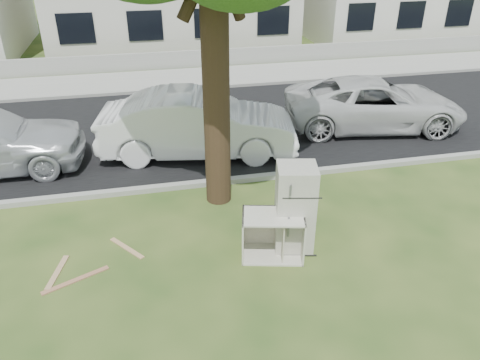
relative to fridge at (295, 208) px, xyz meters
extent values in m
plane|color=#244117|center=(-0.65, 0.19, -0.83)|extent=(120.00, 120.00, 0.00)
cube|color=black|center=(-0.65, 6.19, -0.83)|extent=(120.00, 7.00, 0.01)
cube|color=gray|center=(-0.65, 2.64, -0.83)|extent=(120.00, 0.18, 0.12)
cube|color=gray|center=(-0.65, 9.74, -0.83)|extent=(120.00, 0.18, 0.12)
cube|color=gray|center=(-0.65, 11.19, -0.83)|extent=(120.00, 2.80, 0.01)
cube|color=gray|center=(-0.65, 12.79, -0.48)|extent=(120.00, 0.15, 0.70)
cylinder|color=black|center=(-1.05, 1.99, 1.77)|extent=(0.54, 0.54, 5.20)
cube|color=beige|center=(0.00, 0.00, 0.00)|extent=(0.80, 0.77, 1.67)
cube|color=beige|center=(-0.45, -0.17, -0.41)|extent=(1.22, 0.91, 0.85)
cube|color=#9D694C|center=(-3.89, -0.14, -0.82)|extent=(1.09, 0.56, 0.02)
cube|color=tan|center=(-3.03, 0.58, -0.82)|extent=(0.63, 0.78, 0.02)
cube|color=tan|center=(-4.22, 0.14, -0.82)|extent=(0.32, 0.90, 0.02)
imported|color=silver|center=(-1.15, 4.37, -0.01)|extent=(5.19, 2.55, 1.64)
imported|color=silver|center=(4.12, 5.12, -0.12)|extent=(5.49, 3.21, 1.43)
camera|label=1|loc=(-2.48, -6.71, 4.47)|focal=35.00mm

